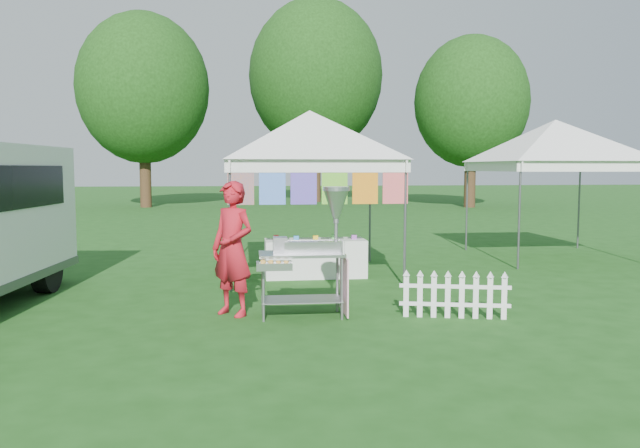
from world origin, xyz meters
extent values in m
plane|color=#1A4A15|center=(0.00, 0.00, 0.00)|extent=(120.00, 120.00, 0.00)
cylinder|color=#59595E|center=(-1.42, 2.08, 1.05)|extent=(0.04, 0.04, 2.10)
cylinder|color=#59595E|center=(1.42, 2.08, 1.05)|extent=(0.04, 0.04, 2.10)
cylinder|color=#59595E|center=(-1.42, 4.92, 1.05)|extent=(0.04, 0.04, 2.10)
cylinder|color=#59595E|center=(1.42, 4.92, 1.05)|extent=(0.04, 0.04, 2.10)
cube|color=white|center=(0.00, 2.08, 2.00)|extent=(3.00, 0.03, 0.22)
cube|color=white|center=(0.00, 4.92, 2.00)|extent=(3.00, 0.03, 0.22)
pyramid|color=white|center=(0.00, 3.50, 3.00)|extent=(4.24, 4.24, 0.90)
cylinder|color=#59595E|center=(0.00, 2.08, 2.08)|extent=(3.00, 0.03, 0.03)
cube|color=orange|center=(-1.25, 2.08, 1.73)|extent=(0.42, 0.01, 0.70)
cube|color=#173EBD|center=(-0.75, 2.08, 1.73)|extent=(0.42, 0.01, 0.70)
cube|color=purple|center=(-0.25, 2.08, 1.73)|extent=(0.42, 0.01, 0.70)
cube|color=green|center=(0.25, 2.08, 1.73)|extent=(0.42, 0.01, 0.70)
cube|color=#E24519|center=(0.75, 2.08, 1.73)|extent=(0.42, 0.01, 0.70)
cube|color=#D01A87|center=(1.25, 2.08, 1.73)|extent=(0.42, 0.01, 0.70)
cylinder|color=#59595E|center=(4.08, 3.58, 1.05)|extent=(0.04, 0.04, 2.10)
cylinder|color=#59595E|center=(4.08, 6.42, 1.05)|extent=(0.04, 0.04, 2.10)
cylinder|color=#59595E|center=(6.92, 6.42, 1.05)|extent=(0.04, 0.04, 2.10)
cube|color=white|center=(5.50, 3.58, 2.00)|extent=(3.00, 0.03, 0.22)
cube|color=white|center=(5.50, 6.42, 2.00)|extent=(3.00, 0.03, 0.22)
pyramid|color=white|center=(5.50, 5.00, 3.00)|extent=(4.24, 4.24, 0.90)
cylinder|color=#59595E|center=(5.50, 3.58, 2.08)|extent=(3.00, 0.03, 0.03)
cylinder|color=#342513|center=(-6.00, 24.00, 1.98)|extent=(0.56, 0.56, 3.96)
ellipsoid|color=#23601A|center=(-6.00, 24.00, 5.85)|extent=(6.40, 6.40, 7.36)
cylinder|color=#342513|center=(3.00, 28.00, 2.42)|extent=(0.56, 0.56, 4.84)
ellipsoid|color=#23601A|center=(3.00, 28.00, 7.15)|extent=(7.60, 7.60, 8.74)
cylinder|color=#342513|center=(10.00, 22.00, 1.76)|extent=(0.56, 0.56, 3.52)
ellipsoid|color=#23601A|center=(10.00, 22.00, 5.20)|extent=(5.60, 5.60, 6.44)
cylinder|color=gray|center=(-0.97, 0.02, 0.42)|extent=(0.04, 0.04, 0.84)
cylinder|color=gray|center=(0.04, 0.00, 0.42)|extent=(0.04, 0.04, 0.84)
cylinder|color=gray|center=(-0.96, 0.48, 0.42)|extent=(0.04, 0.04, 0.84)
cylinder|color=gray|center=(0.05, 0.46, 0.42)|extent=(0.04, 0.04, 0.84)
cube|color=gray|center=(-0.46, 0.24, 0.23)|extent=(1.07, 0.54, 0.01)
cube|color=#B7B7BC|center=(-0.46, 0.24, 0.84)|extent=(1.12, 0.57, 0.04)
cube|color=#B7B7BC|center=(-0.29, 0.28, 0.92)|extent=(0.79, 0.24, 0.14)
cube|color=gray|center=(-0.74, 0.29, 0.96)|extent=(0.19, 0.21, 0.20)
cylinder|color=gray|center=(0.00, 0.28, 1.25)|extent=(0.05, 0.05, 0.84)
cone|color=#B7B7BC|center=(0.00, 0.28, 1.48)|extent=(0.34, 0.34, 0.37)
cylinder|color=#B7B7BC|center=(0.00, 0.28, 1.69)|extent=(0.36, 0.36, 0.06)
cube|color=#B7B7BC|center=(-0.84, -0.11, 0.74)|extent=(0.45, 0.29, 0.09)
cube|color=#FFABC4|center=(0.11, 0.23, 0.42)|extent=(0.03, 0.70, 0.75)
cube|color=white|center=(0.05, -0.03, 0.95)|extent=(0.02, 0.13, 0.17)
imported|color=#B21523|center=(-1.36, 0.44, 0.90)|extent=(0.78, 0.75, 1.79)
cube|color=white|center=(-5.21, 3.02, 0.88)|extent=(2.14, 0.95, 0.99)
cube|color=black|center=(-4.26, 1.23, 1.70)|extent=(0.29, 3.00, 0.60)
cube|color=black|center=(-5.17, 3.42, 1.70)|extent=(1.86, 0.20, 0.60)
cylinder|color=black|center=(-4.30, 2.33, 0.37)|extent=(0.31, 0.76, 0.74)
cube|color=white|center=(0.91, 0.05, 0.28)|extent=(0.07, 0.04, 0.56)
cube|color=white|center=(1.08, 0.01, 0.28)|extent=(0.07, 0.04, 0.56)
cube|color=white|center=(1.26, -0.03, 0.28)|extent=(0.07, 0.04, 0.56)
cube|color=white|center=(1.43, -0.08, 0.28)|extent=(0.07, 0.04, 0.56)
cube|color=white|center=(1.61, -0.12, 0.28)|extent=(0.07, 0.04, 0.56)
cube|color=white|center=(1.78, -0.16, 0.28)|extent=(0.07, 0.04, 0.56)
cube|color=white|center=(1.96, -0.20, 0.28)|extent=(0.07, 0.04, 0.56)
cube|color=white|center=(2.13, -0.25, 0.28)|extent=(0.07, 0.04, 0.56)
cube|color=white|center=(1.52, -0.10, 0.18)|extent=(1.41, 0.36, 0.05)
cube|color=white|center=(1.52, -0.10, 0.42)|extent=(1.41, 0.36, 0.05)
cube|color=white|center=(0.07, 3.24, 0.34)|extent=(1.80, 0.70, 0.68)
camera|label=1|loc=(-1.22, -7.84, 1.97)|focal=35.00mm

